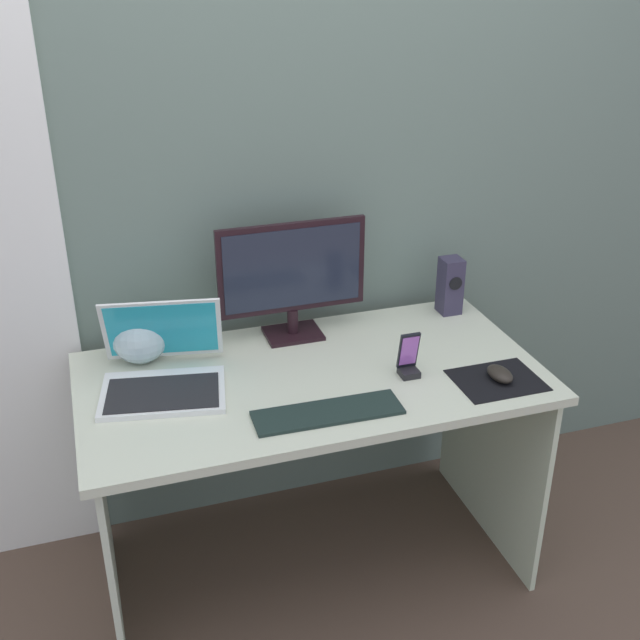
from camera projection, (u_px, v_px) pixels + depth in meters
ground_plane at (312, 564)px, 2.66m from camera, size 8.00×8.00×0.00m
wall_back at (270, 169)px, 2.48m from camera, size 6.00×0.04×2.50m
desk at (312, 419)px, 2.41m from camera, size 1.36×0.71×0.74m
monitor at (292, 275)px, 2.47m from camera, size 0.48×0.14×0.38m
speaker_right at (450, 286)px, 2.68m from camera, size 0.07×0.08×0.20m
laptop at (163, 371)px, 2.26m from camera, size 0.40×0.39×0.24m
fishbowl at (139, 336)px, 2.38m from camera, size 0.17×0.17×0.17m
keyboard_external at (328, 413)px, 2.14m from camera, size 0.41×0.13×0.01m
mousepad at (497, 380)px, 2.30m from camera, size 0.25×0.20×0.00m
mouse at (500, 374)px, 2.30m from camera, size 0.07×0.10×0.04m
phone_in_dock at (409, 360)px, 2.31m from camera, size 0.06×0.06×0.14m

